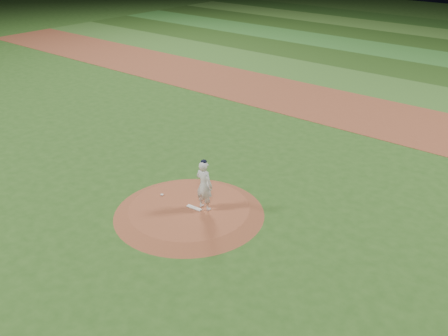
% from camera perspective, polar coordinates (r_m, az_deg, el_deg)
% --- Properties ---
extents(ground, '(120.00, 120.00, 0.00)m').
position_cam_1_polar(ground, '(18.39, -3.98, -5.21)').
color(ground, '#2B571C').
rests_on(ground, ground).
extents(infield_dirt_band, '(70.00, 6.00, 0.02)m').
position_cam_1_polar(infield_dirt_band, '(29.14, 15.27, 6.15)').
color(infield_dirt_band, brown).
rests_on(infield_dirt_band, ground).
extents(outfield_stripe_0, '(70.00, 5.00, 0.02)m').
position_cam_1_polar(outfield_stripe_0, '(34.02, 19.31, 8.45)').
color(outfield_stripe_0, '#3B6E28').
rests_on(outfield_stripe_0, ground).
extents(outfield_stripe_1, '(70.00, 5.00, 0.02)m').
position_cam_1_polar(outfield_stripe_1, '(38.60, 22.11, 10.01)').
color(outfield_stripe_1, '#254917').
rests_on(outfield_stripe_1, ground).
extents(pitchers_mound, '(5.50, 5.50, 0.25)m').
position_cam_1_polar(pitchers_mound, '(18.32, -3.99, -4.88)').
color(pitchers_mound, '#964C2E').
rests_on(pitchers_mound, ground).
extents(pitching_rubber, '(0.63, 0.20, 0.03)m').
position_cam_1_polar(pitching_rubber, '(18.20, -3.42, -4.56)').
color(pitching_rubber, white).
rests_on(pitching_rubber, pitchers_mound).
extents(rosin_bag, '(0.12, 0.12, 0.07)m').
position_cam_1_polar(rosin_bag, '(19.13, -7.10, -3.04)').
color(rosin_bag, white).
rests_on(rosin_bag, pitchers_mound).
extents(pitcher_on_mound, '(0.70, 0.46, 1.95)m').
position_cam_1_polar(pitcher_on_mound, '(17.72, -2.27, -1.95)').
color(pitcher_on_mound, white).
rests_on(pitcher_on_mound, pitchers_mound).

